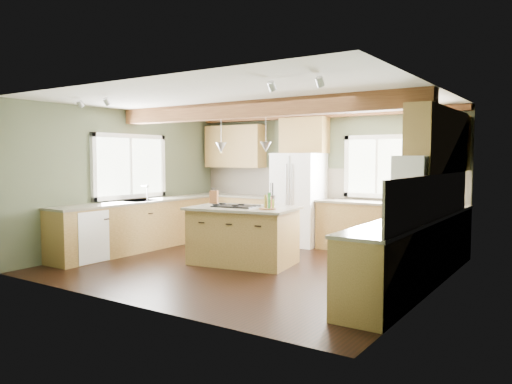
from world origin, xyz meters
The scene contains 37 objects.
floor centered at (0.00, 0.00, 0.00)m, with size 5.60×5.60×0.00m, color black.
ceiling centered at (0.00, 0.00, 2.60)m, with size 5.60×5.60×0.00m, color silver.
wall_back centered at (0.00, 2.50, 1.30)m, with size 5.60×5.60×0.00m, color #4C553C.
wall_left centered at (-2.80, 0.00, 1.30)m, with size 5.00×5.00×0.00m, color #4C553C.
wall_right centered at (2.80, 0.00, 1.30)m, with size 5.00×5.00×0.00m, color #4C553C.
ceiling_beam centered at (0.00, 0.10, 2.47)m, with size 5.55×0.26×0.26m, color #4D2716.
soffit_trim centered at (0.00, 2.40, 2.54)m, with size 5.55×0.20×0.10m, color #4D2716.
backsplash_back centered at (0.00, 2.48, 1.21)m, with size 5.58×0.03×0.58m, color brown.
backsplash_right centered at (2.78, 0.05, 1.21)m, with size 0.03×3.70×0.58m, color brown.
base_cab_back_left centered at (-1.79, 2.20, 0.44)m, with size 2.02×0.60×0.88m, color brown.
counter_back_left centered at (-1.79, 2.20, 0.90)m, with size 2.06×0.64×0.04m, color #514A3B.
base_cab_back_right centered at (1.49, 2.20, 0.44)m, with size 2.62×0.60×0.88m, color brown.
counter_back_right centered at (1.49, 2.20, 0.90)m, with size 2.66×0.64×0.04m, color #514A3B.
base_cab_left centered at (-2.50, 0.05, 0.44)m, with size 0.60×3.70×0.88m, color brown.
counter_left centered at (-2.50, 0.05, 0.90)m, with size 0.64×3.74×0.04m, color #514A3B.
base_cab_right centered at (2.50, 0.05, 0.44)m, with size 0.60×3.70×0.88m, color brown.
counter_right centered at (2.50, 0.05, 0.90)m, with size 0.64×3.74×0.04m, color #514A3B.
upper_cab_back_left centered at (-1.99, 2.33, 1.95)m, with size 1.40×0.35×0.90m, color brown.
upper_cab_over_fridge centered at (-0.30, 2.33, 2.15)m, with size 0.96×0.35×0.70m, color brown.
upper_cab_right centered at (2.62, 0.90, 1.95)m, with size 0.35×2.20×0.90m, color brown.
upper_cab_back_corner centered at (2.30, 2.33, 1.95)m, with size 0.90×0.35×0.90m, color brown.
window_left centered at (-2.78, 0.05, 1.55)m, with size 0.04×1.60×1.05m, color white.
window_back centered at (1.15, 2.48, 1.55)m, with size 1.10×0.04×1.00m, color white.
sink centered at (-2.50, 0.05, 0.91)m, with size 0.50×0.65×0.03m, color #262628.
faucet centered at (-2.32, 0.05, 1.05)m, with size 0.02×0.02×0.28m, color #B2B2B7.
dishwasher centered at (-2.49, -1.25, 0.43)m, with size 0.60×0.60×0.84m, color white.
oven centered at (2.49, -1.25, 0.43)m, with size 0.60×0.72×0.84m, color white.
microwave centered at (2.58, -0.05, 1.55)m, with size 0.40×0.70×0.38m, color white.
pendant_left centered at (-0.60, 0.04, 1.88)m, with size 0.18×0.18×0.16m, color #B2B2B7.
pendant_right centered at (0.19, 0.16, 1.88)m, with size 0.18×0.18×0.16m, color #B2B2B7.
refrigerator centered at (-0.30, 2.12, 0.90)m, with size 0.90×0.74×1.80m, color white.
island centered at (-0.20, 0.10, 0.44)m, with size 1.59×0.97×0.88m, color brown.
island_top centered at (-0.20, 0.10, 0.90)m, with size 1.70×1.08×0.04m, color #514A3B.
cooktop centered at (-0.33, 0.08, 0.93)m, with size 0.69×0.46×0.02m, color black.
knife_block centered at (-0.98, 0.33, 1.03)m, with size 0.13×0.10×0.22m, color brown.
utensil_crock centered at (0.06, 0.55, 1.01)m, with size 0.13×0.13×0.17m, color #3B352F.
bottle_tray centered at (0.30, 0.04, 1.04)m, with size 0.27×0.27×0.25m, color brown, non-canonical shape.
Camera 1 is at (4.41, -6.42, 1.72)m, focal length 35.00 mm.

